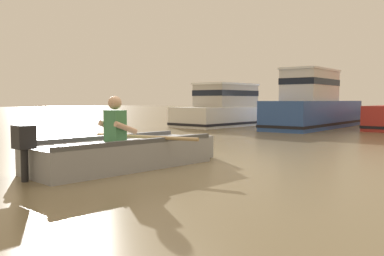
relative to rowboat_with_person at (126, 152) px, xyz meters
The scene contains 4 objects.
ground_plane 0.76m from the rowboat_with_person, 87.19° to the left, with size 120.00×120.00×0.00m, color #7A6B4C.
rowboat_with_person is the anchor object (origin of this frame).
moored_boat_white 12.01m from the rowboat_with_person, 110.41° to the left, with size 2.89×6.69×1.87m.
moored_boat_blue 11.47m from the rowboat_with_person, 92.48° to the left, with size 2.22×6.76×2.35m.
Camera 1 is at (4.69, -5.70, 1.12)m, focal length 38.15 mm.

